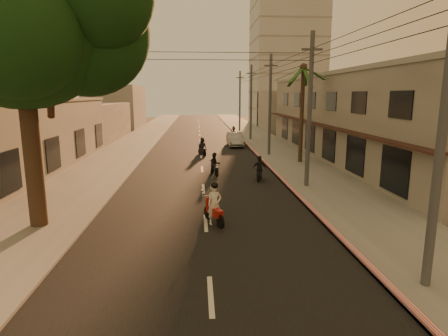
{
  "coord_description": "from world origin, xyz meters",
  "views": [
    {
      "loc": [
        -0.3,
        -13.5,
        5.5
      ],
      "look_at": [
        1.04,
        5.47,
        1.76
      ],
      "focal_mm": 30.0,
      "sensor_mm": 36.0,
      "label": 1
    }
  ],
  "objects_px": {
    "broadleaf_tree": "(31,15)",
    "scooter_mid_b": "(259,169)",
    "scooter_far_a": "(202,147)",
    "palm_tree": "(303,73)",
    "scooter_far_b": "(234,133)",
    "scooter_mid_a": "(215,165)",
    "scooter_red": "(214,205)",
    "parked_car": "(235,139)"
  },
  "relations": [
    {
      "from": "scooter_mid_b",
      "to": "scooter_far_b",
      "type": "distance_m",
      "value": 23.03
    },
    {
      "from": "palm_tree",
      "to": "scooter_red",
      "type": "relative_size",
      "value": 4.34
    },
    {
      "from": "scooter_mid_b",
      "to": "scooter_far_a",
      "type": "height_order",
      "value": "scooter_far_a"
    },
    {
      "from": "broadleaf_tree",
      "to": "scooter_mid_b",
      "type": "distance_m",
      "value": 15.07
    },
    {
      "from": "scooter_far_a",
      "to": "scooter_mid_a",
      "type": "bearing_deg",
      "value": -107.18
    },
    {
      "from": "scooter_red",
      "to": "parked_car",
      "type": "relative_size",
      "value": 0.41
    },
    {
      "from": "broadleaf_tree",
      "to": "scooter_mid_b",
      "type": "bearing_deg",
      "value": 37.44
    },
    {
      "from": "scooter_mid_a",
      "to": "scooter_far_a",
      "type": "relative_size",
      "value": 0.97
    },
    {
      "from": "scooter_mid_a",
      "to": "scooter_far_b",
      "type": "height_order",
      "value": "scooter_far_b"
    },
    {
      "from": "scooter_mid_a",
      "to": "parked_car",
      "type": "xyz_separation_m",
      "value": [
        2.9,
        14.71,
        0.01
      ]
    },
    {
      "from": "scooter_mid_a",
      "to": "palm_tree",
      "type": "bearing_deg",
      "value": 17.18
    },
    {
      "from": "parked_car",
      "to": "scooter_far_b",
      "type": "bearing_deg",
      "value": 85.4
    },
    {
      "from": "scooter_far_b",
      "to": "palm_tree",
      "type": "bearing_deg",
      "value": -88.99
    },
    {
      "from": "palm_tree",
      "to": "scooter_mid_b",
      "type": "distance_m",
      "value": 9.79
    },
    {
      "from": "scooter_mid_b",
      "to": "scooter_far_a",
      "type": "relative_size",
      "value": 0.98
    },
    {
      "from": "scooter_mid_a",
      "to": "scooter_far_a",
      "type": "height_order",
      "value": "scooter_far_a"
    },
    {
      "from": "parked_car",
      "to": "broadleaf_tree",
      "type": "bearing_deg",
      "value": -113.67
    },
    {
      "from": "scooter_red",
      "to": "scooter_far_a",
      "type": "xyz_separation_m",
      "value": [
        -0.25,
        18.69,
        -0.07
      ]
    },
    {
      "from": "scooter_mid_b",
      "to": "scooter_far_b",
      "type": "bearing_deg",
      "value": 102.15
    },
    {
      "from": "broadleaf_tree",
      "to": "scooter_mid_b",
      "type": "xyz_separation_m",
      "value": [
        10.27,
        7.86,
        -7.73
      ]
    },
    {
      "from": "scooter_red",
      "to": "scooter_mid_b",
      "type": "distance_m",
      "value": 8.75
    },
    {
      "from": "scooter_red",
      "to": "scooter_mid_b",
      "type": "xyz_separation_m",
      "value": [
        3.28,
        8.11,
        -0.1
      ]
    },
    {
      "from": "palm_tree",
      "to": "scooter_red",
      "type": "height_order",
      "value": "palm_tree"
    },
    {
      "from": "scooter_far_a",
      "to": "scooter_far_b",
      "type": "distance_m",
      "value": 13.1
    },
    {
      "from": "scooter_mid_a",
      "to": "scooter_red",
      "type": "bearing_deg",
      "value": -105.88
    },
    {
      "from": "palm_tree",
      "to": "parked_car",
      "type": "distance_m",
      "value": 13.04
    },
    {
      "from": "scooter_far_a",
      "to": "scooter_red",
      "type": "bearing_deg",
      "value": -111.18
    },
    {
      "from": "broadleaf_tree",
      "to": "scooter_far_b",
      "type": "xyz_separation_m",
      "value": [
        10.81,
        30.89,
        -7.73
      ]
    },
    {
      "from": "scooter_mid_b",
      "to": "scooter_far_b",
      "type": "relative_size",
      "value": 1.0
    },
    {
      "from": "palm_tree",
      "to": "parked_car",
      "type": "bearing_deg",
      "value": 111.97
    },
    {
      "from": "broadleaf_tree",
      "to": "scooter_mid_a",
      "type": "relative_size",
      "value": 7.42
    },
    {
      "from": "broadleaf_tree",
      "to": "scooter_mid_a",
      "type": "bearing_deg",
      "value": 52.36
    },
    {
      "from": "scooter_red",
      "to": "scooter_far_b",
      "type": "bearing_deg",
      "value": 61.2
    },
    {
      "from": "broadleaf_tree",
      "to": "scooter_mid_a",
      "type": "xyz_separation_m",
      "value": [
        7.46,
        9.68,
        -7.73
      ]
    },
    {
      "from": "scooter_mid_a",
      "to": "parked_car",
      "type": "height_order",
      "value": "scooter_mid_a"
    },
    {
      "from": "scooter_mid_b",
      "to": "parked_car",
      "type": "xyz_separation_m",
      "value": [
        0.09,
        16.53,
        0.0
      ]
    },
    {
      "from": "palm_tree",
      "to": "scooter_far_a",
      "type": "bearing_deg",
      "value": 149.79
    },
    {
      "from": "broadleaf_tree",
      "to": "scooter_mid_b",
      "type": "height_order",
      "value": "broadleaf_tree"
    },
    {
      "from": "scooter_far_b",
      "to": "parked_car",
      "type": "bearing_deg",
      "value": -105.52
    },
    {
      "from": "broadleaf_tree",
      "to": "palm_tree",
      "type": "bearing_deg",
      "value": 43.48
    },
    {
      "from": "scooter_mid_a",
      "to": "parked_car",
      "type": "bearing_deg",
      "value": 65.74
    },
    {
      "from": "scooter_mid_b",
      "to": "broadleaf_tree",
      "type": "bearing_deg",
      "value": -129.06
    }
  ]
}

